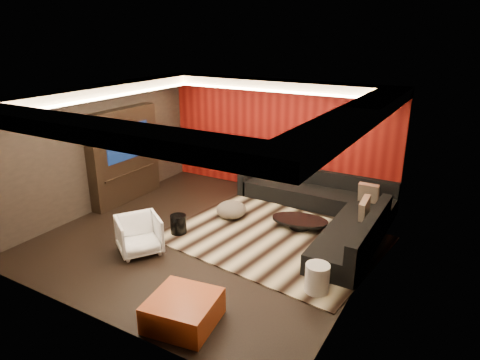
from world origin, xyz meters
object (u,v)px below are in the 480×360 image
Objects in this scene: coffee_table at (300,223)px; armchair at (139,235)px; drum_stool at (178,224)px; orange_ottoman at (183,311)px; white_side_table at (317,278)px; sectional_sofa at (327,209)px.

armchair is at bearing -132.09° from coffee_table.
orange_ottoman reaches higher than drum_stool.
coffee_table is 2.27m from white_side_table.
coffee_table is at bearing 119.24° from white_side_table.
armchair is (-0.15, -0.95, 0.14)m from drum_stool.
drum_stool is 3.17m from white_side_table.
sectional_sofa is (-0.77, 2.66, 0.02)m from white_side_table.
armchair is (-3.28, -0.43, 0.11)m from white_side_table.
white_side_table is at bearing -60.76° from coffee_table.
drum_stool is at bearing -137.94° from sectional_sofa.
sectional_sofa is at bearing 82.31° from orange_ottoman.
orange_ottoman reaches higher than coffee_table.
sectional_sofa reaches higher than armchair.
white_side_table reaches higher than orange_ottoman.
orange_ottoman is at bearing -88.34° from armchair.
white_side_table is at bearing -48.55° from armchair.
armchair is (-2.17, -2.41, 0.23)m from coffee_table.
orange_ottoman is (-1.35, -1.65, -0.04)m from white_side_table.
coffee_table is 2.43× the size of white_side_table.
coffee_table is 3.06× the size of drum_stool.
drum_stool is at bearing 170.45° from white_side_table.
armchair is at bearing -172.57° from white_side_table.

